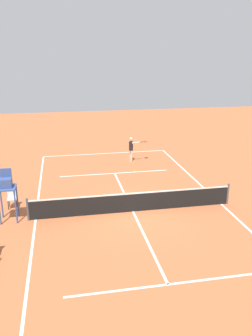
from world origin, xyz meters
name	(u,v)px	position (x,y,z in m)	size (l,w,h in m)	color
ground_plane	(133,211)	(0.00, 0.00, 0.00)	(60.00, 60.00, 0.00)	#B76038
court_lines	(133,211)	(0.00, 0.00, 0.00)	(9.15, 20.39, 0.01)	white
tennis_net	(133,202)	(0.00, 0.00, 0.50)	(9.75, 0.10, 1.07)	#4C4C51
player_serving	(132,147)	(-1.56, -7.85, 1.03)	(1.32, 0.45, 1.72)	beige
tennis_ball	(135,171)	(-1.32, -5.77, 0.03)	(0.07, 0.07, 0.07)	#CCE033
umpire_chair	(6,187)	(5.65, -0.18, 1.61)	(0.80, 0.80, 2.41)	#38518C
courtside_chair_mid	(12,197)	(5.68, -1.57, 0.53)	(0.44, 0.46, 0.95)	#262626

